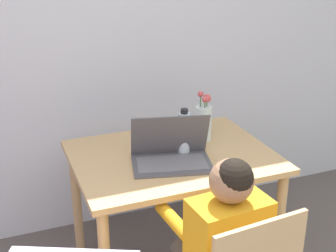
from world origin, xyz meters
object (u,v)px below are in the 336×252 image
laptop (171,152)px  water_bottle (184,133)px  person_seated (220,239)px  flower_vase (204,121)px

laptop → water_bottle: size_ratio=1.79×
person_seated → laptop: 0.53m
person_seated → flower_vase: bearing=-114.9°
laptop → water_bottle: 0.13m
person_seated → laptop: size_ratio=2.34×
flower_vase → water_bottle: size_ratio=1.14×
laptop → flower_vase: flower_vase is taller
flower_vase → water_bottle: (-0.16, -0.12, 0.00)m
person_seated → laptop: person_seated is taller
person_seated → flower_vase: person_seated is taller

